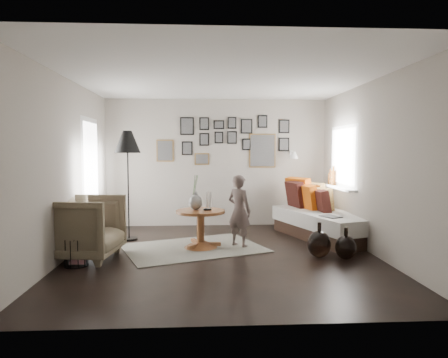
{
  "coord_description": "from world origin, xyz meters",
  "views": [
    {
      "loc": [
        -0.3,
        -5.82,
        1.55
      ],
      "look_at": [
        0.05,
        0.5,
        1.1
      ],
      "focal_mm": 32.0,
      "sensor_mm": 36.0,
      "label": 1
    }
  ],
  "objects": [
    {
      "name": "wall_sconce",
      "position": [
        1.55,
        2.13,
        1.46
      ],
      "size": [
        0.18,
        0.36,
        0.16
      ],
      "color": "white",
      "rests_on": "wall_back"
    },
    {
      "name": "gallery_wall",
      "position": [
        0.29,
        2.38,
        1.74
      ],
      "size": [
        2.74,
        0.03,
        1.08
      ],
      "color": "olive",
      "rests_on": "wall_back"
    },
    {
      "name": "ceiling",
      "position": [
        0.0,
        0.0,
        2.6
      ],
      "size": [
        4.8,
        4.8,
        0.0
      ],
      "primitive_type": "plane",
      "rotation": [
        3.14,
        0.0,
        0.0
      ],
      "color": "white",
      "rests_on": "wall_back"
    },
    {
      "name": "demijohn_small",
      "position": [
        1.74,
        -0.33,
        0.18
      ],
      "size": [
        0.3,
        0.3,
        0.47
      ],
      "color": "black",
      "rests_on": "ground"
    },
    {
      "name": "daybed",
      "position": [
        1.84,
        1.14,
        0.33
      ],
      "size": [
        1.52,
        2.26,
        1.03
      ],
      "rotation": [
        0.0,
        0.0,
        0.33
      ],
      "color": "black",
      "rests_on": "ground"
    },
    {
      "name": "candles",
      "position": [
        -0.22,
        0.46,
        0.75
      ],
      "size": [
        0.13,
        0.13,
        0.29
      ],
      "color": "black",
      "rests_on": "pedestal_table"
    },
    {
      "name": "vase",
      "position": [
        -0.41,
        0.48,
        0.78
      ],
      "size": [
        0.22,
        0.22,
        0.55
      ],
      "color": "black",
      "rests_on": "pedestal_table"
    },
    {
      "name": "pedestal_table",
      "position": [
        -0.33,
        0.46,
        0.28
      ],
      "size": [
        0.78,
        0.78,
        0.61
      ],
      "rotation": [
        0.0,
        0.0,
        -0.35
      ],
      "color": "brown",
      "rests_on": "ground"
    },
    {
      "name": "ground",
      "position": [
        0.0,
        0.0,
        0.0
      ],
      "size": [
        4.8,
        4.8,
        0.0
      ],
      "primitive_type": "plane",
      "color": "black",
      "rests_on": "ground"
    },
    {
      "name": "rug",
      "position": [
        -0.44,
        0.43,
        0.01
      ],
      "size": [
        2.48,
        2.12,
        0.01
      ],
      "primitive_type": "cube",
      "rotation": [
        0.0,
        0.0,
        0.37
      ],
      "color": "#B5B39F",
      "rests_on": "ground"
    },
    {
      "name": "floor_lamp",
      "position": [
        -1.58,
        1.12,
        1.63
      ],
      "size": [
        0.44,
        0.44,
        1.89
      ],
      "rotation": [
        0.0,
        0.0,
        -0.04
      ],
      "color": "black",
      "rests_on": "ground"
    },
    {
      "name": "armchair",
      "position": [
        -2.0,
        -0.08,
        0.46
      ],
      "size": [
        1.11,
        1.09,
        0.91
      ],
      "primitive_type": "imported",
      "rotation": [
        0.0,
        0.0,
        1.45
      ],
      "color": "brown",
      "rests_on": "ground"
    },
    {
      "name": "demijohn_large",
      "position": [
        1.39,
        -0.21,
        0.2
      ],
      "size": [
        0.34,
        0.34,
        0.51
      ],
      "color": "black",
      "rests_on": "ground"
    },
    {
      "name": "magazine_basket",
      "position": [
        -2.0,
        -0.44,
        0.18
      ],
      "size": [
        0.34,
        0.34,
        0.37
      ],
      "rotation": [
        0.0,
        0.0,
        0.14
      ],
      "color": "black",
      "rests_on": "ground"
    },
    {
      "name": "door_left",
      "position": [
        -2.23,
        1.2,
        1.05
      ],
      "size": [
        0.0,
        2.14,
        2.14
      ],
      "color": "white",
      "rests_on": "wall_left"
    },
    {
      "name": "wall_back",
      "position": [
        0.0,
        2.4,
        1.3
      ],
      "size": [
        4.5,
        0.0,
        4.5
      ],
      "primitive_type": "plane",
      "rotation": [
        1.57,
        0.0,
        0.0
      ],
      "color": "#9E968A",
      "rests_on": "ground"
    },
    {
      "name": "child",
      "position": [
        0.3,
        0.52,
        0.58
      ],
      "size": [
        0.5,
        0.49,
        1.17
      ],
      "primitive_type": "imported",
      "rotation": [
        0.0,
        0.0,
        2.42
      ],
      "color": "#60504C",
      "rests_on": "ground"
    },
    {
      "name": "wall_front",
      "position": [
        0.0,
        -2.4,
        1.3
      ],
      "size": [
        4.5,
        0.0,
        4.5
      ],
      "primitive_type": "plane",
      "rotation": [
        -1.57,
        0.0,
        0.0
      ],
      "color": "#9E968A",
      "rests_on": "ground"
    },
    {
      "name": "wall_left",
      "position": [
        -2.25,
        0.0,
        1.3
      ],
      "size": [
        0.0,
        4.8,
        4.8
      ],
      "primitive_type": "plane",
      "rotation": [
        1.57,
        0.0,
        1.57
      ],
      "color": "#9E968A",
      "rests_on": "ground"
    },
    {
      "name": "armchair_cushion",
      "position": [
        -2.0,
        -0.03,
        0.48
      ],
      "size": [
        0.47,
        0.48,
        0.19
      ],
      "primitive_type": "cube",
      "rotation": [
        -0.21,
        0.0,
        -0.16
      ],
      "color": "silver",
      "rests_on": "armchair"
    },
    {
      "name": "magazine_on_daybed",
      "position": [
        1.79,
        0.48,
        0.48
      ],
      "size": [
        0.36,
        0.39,
        0.02
      ],
      "primitive_type": "cube",
      "rotation": [
        0.0,
        0.0,
        0.5
      ],
      "color": "black",
      "rests_on": "daybed"
    },
    {
      "name": "wall_right",
      "position": [
        2.25,
        0.0,
        1.3
      ],
      "size": [
        0.0,
        4.8,
        4.8
      ],
      "primitive_type": "plane",
      "rotation": [
        1.57,
        0.0,
        -1.57
      ],
      "color": "#9E968A",
      "rests_on": "ground"
    },
    {
      "name": "window_right",
      "position": [
        2.18,
        1.34,
        0.93
      ],
      "size": [
        0.15,
        1.32,
        1.3
      ],
      "color": "white",
      "rests_on": "wall_right"
    }
  ]
}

